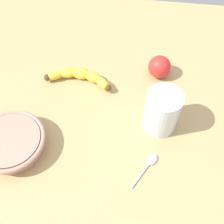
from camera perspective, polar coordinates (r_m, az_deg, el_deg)
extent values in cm
cube|color=tan|center=(78.38, -3.27, -1.73)|extent=(120.00, 120.00, 3.00)
ellipsoid|color=yellow|center=(82.48, -2.07, 6.17)|extent=(6.03, 6.31, 2.75)
ellipsoid|color=yellow|center=(84.35, -4.12, 7.46)|extent=(5.38, 6.80, 3.29)
ellipsoid|color=yellow|center=(85.69, -6.57, 8.15)|extent=(4.33, 6.30, 3.83)
ellipsoid|color=yellow|center=(86.39, -9.20, 8.22)|extent=(4.57, 6.58, 3.29)
ellipsoid|color=yellow|center=(86.40, -11.81, 7.66)|extent=(5.48, 6.55, 2.75)
sphere|color=#513819|center=(81.11, -0.85, 5.10)|extent=(2.10, 2.10, 2.10)
sphere|color=#513819|center=(86.21, -13.51, 7.08)|extent=(2.10, 2.10, 2.10)
cylinder|color=silver|center=(71.99, 10.47, 0.35)|extent=(9.34, 9.34, 12.38)
cylinder|color=#E8C06D|center=(72.80, 10.35, -0.11)|extent=(8.84, 8.84, 9.86)
cylinder|color=tan|center=(74.66, -20.44, -6.22)|extent=(15.62, 15.62, 4.60)
torus|color=tan|center=(73.26, -20.82, -5.56)|extent=(18.17, 18.17, 1.20)
sphere|color=red|center=(86.04, 10.00, 9.37)|extent=(7.05, 7.05, 7.05)
ellipsoid|color=silver|center=(70.82, 8.44, -9.87)|extent=(4.32, 3.87, 0.80)
cube|color=silver|center=(68.80, 6.09, -13.01)|extent=(7.62, 4.66, 0.25)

